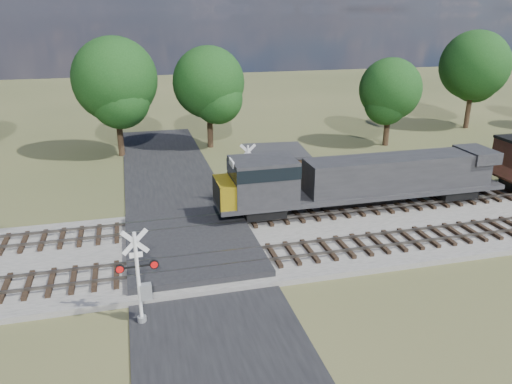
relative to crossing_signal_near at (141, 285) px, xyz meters
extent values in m
plane|color=#3C4424|center=(2.87, 5.82, -1.81)|extent=(160.00, 160.00, 0.00)
cube|color=gray|center=(12.87, 6.32, -1.66)|extent=(140.00, 10.00, 0.30)
cube|color=black|center=(2.87, 5.82, -1.77)|extent=(7.00, 60.00, 0.08)
cube|color=#262628|center=(2.87, 6.32, -1.50)|extent=(7.00, 9.00, 0.62)
cube|color=black|center=(4.87, 3.82, -1.42)|extent=(44.00, 2.60, 0.18)
cube|color=#615B53|center=(12.87, 3.10, -1.26)|extent=(140.00, 0.08, 0.15)
cube|color=#615B53|center=(12.87, 4.54, -1.26)|extent=(140.00, 0.08, 0.15)
cube|color=black|center=(4.87, 8.82, -1.42)|extent=(44.00, 2.60, 0.18)
cube|color=#615B53|center=(12.87, 8.10, -1.26)|extent=(140.00, 0.08, 0.15)
cube|color=#615B53|center=(12.87, 9.54, -1.26)|extent=(140.00, 0.08, 0.15)
cylinder|color=silver|center=(-0.09, 0.00, 0.30)|extent=(0.15, 0.15, 4.23)
cylinder|color=gray|center=(-0.09, 0.00, -1.65)|extent=(0.38, 0.38, 0.32)
cube|color=silver|center=(-0.09, 0.00, 1.99)|extent=(1.11, 0.09, 1.11)
cube|color=silver|center=(-0.09, 0.00, 1.99)|extent=(1.11, 0.09, 1.11)
cube|color=silver|center=(-0.09, 0.00, 1.41)|extent=(0.53, 0.05, 0.23)
cube|color=black|center=(-0.09, 0.00, 0.88)|extent=(1.69, 0.14, 0.06)
cylinder|color=red|center=(-0.78, -0.03, 0.88)|extent=(0.38, 0.12, 0.38)
cylinder|color=red|center=(0.60, 0.03, 0.88)|extent=(0.38, 0.12, 0.38)
cube|color=gray|center=(0.17, 0.01, -0.33)|extent=(0.49, 0.34, 0.69)
cylinder|color=silver|center=(7.52, 12.21, 0.25)|extent=(0.14, 0.14, 4.12)
cylinder|color=gray|center=(7.52, 12.21, -1.66)|extent=(0.37, 0.37, 0.31)
cube|color=silver|center=(7.52, 12.21, 1.90)|extent=(1.07, 0.22, 1.08)
cube|color=silver|center=(7.52, 12.21, 1.90)|extent=(1.07, 0.22, 1.08)
cube|color=silver|center=(7.52, 12.21, 1.33)|extent=(0.51, 0.12, 0.23)
cube|color=black|center=(7.52, 12.21, 0.82)|extent=(1.64, 0.34, 0.06)
cylinder|color=red|center=(8.18, 12.09, 0.82)|extent=(0.38, 0.16, 0.37)
cylinder|color=red|center=(6.86, 12.32, 0.82)|extent=(0.38, 0.16, 0.37)
cube|color=gray|center=(7.26, 12.25, -0.37)|extent=(0.51, 0.38, 0.67)
cube|color=#4B3520|center=(10.23, 14.91, -0.44)|extent=(4.29, 4.29, 2.75)
cube|color=#29292B|center=(10.23, 14.91, 1.03)|extent=(4.72, 4.72, 0.20)
cylinder|color=black|center=(-0.77, 26.89, 0.81)|extent=(0.56, 0.56, 5.24)
sphere|color=black|center=(-0.77, 26.89, 5.00)|extent=(7.34, 7.34, 7.34)
cylinder|color=black|center=(7.56, 27.79, 0.56)|extent=(0.56, 0.56, 4.75)
sphere|color=black|center=(7.56, 27.79, 4.36)|extent=(6.65, 6.65, 6.65)
cylinder|color=black|center=(24.28, 24.19, 0.28)|extent=(0.56, 0.56, 4.18)
sphere|color=black|center=(24.28, 24.19, 3.63)|extent=(5.86, 5.86, 5.86)
cylinder|color=black|center=(36.71, 28.80, 0.83)|extent=(0.56, 0.56, 5.28)
sphere|color=black|center=(36.71, 28.80, 5.05)|extent=(7.39, 7.39, 7.39)
camera|label=1|loc=(0.09, -18.61, 10.70)|focal=35.00mm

